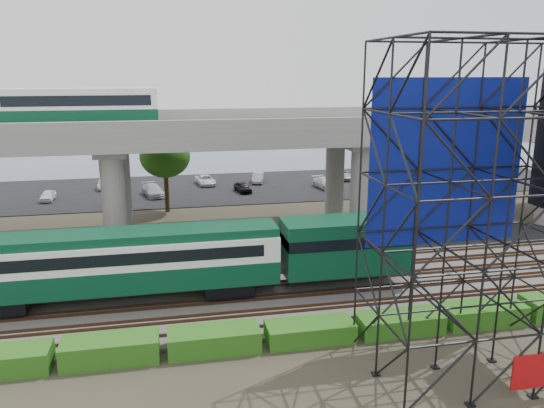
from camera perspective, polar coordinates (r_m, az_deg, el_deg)
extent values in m
plane|color=#474233|center=(32.21, 0.26, -11.07)|extent=(140.00, 140.00, 0.00)
cube|color=slate|center=(33.95, -0.43, -9.51)|extent=(90.00, 12.00, 0.20)
cube|color=black|center=(41.79, -2.67, -5.00)|extent=(90.00, 5.00, 0.08)
cube|color=black|center=(64.29, -5.91, 1.74)|extent=(90.00, 18.00, 0.08)
cube|color=#42526C|center=(85.85, -7.38, 4.79)|extent=(140.00, 40.00, 0.03)
cube|color=#472D1E|center=(29.70, 1.36, -12.76)|extent=(90.00, 0.08, 0.16)
cube|color=#472D1E|center=(30.96, 0.76, -11.59)|extent=(90.00, 0.08, 0.16)
cube|color=#472D1E|center=(31.45, 0.54, -11.15)|extent=(90.00, 0.08, 0.16)
cube|color=#472D1E|center=(32.73, 0.00, -10.10)|extent=(90.00, 0.08, 0.16)
cube|color=#472D1E|center=(33.24, -0.19, -9.71)|extent=(90.00, 0.08, 0.16)
cube|color=#472D1E|center=(34.53, -0.66, -8.77)|extent=(90.00, 0.08, 0.16)
cube|color=#472D1E|center=(35.04, -0.84, -8.42)|extent=(90.00, 0.08, 0.16)
cube|color=#472D1E|center=(36.35, -1.26, -7.57)|extent=(90.00, 0.08, 0.16)
cube|color=#472D1E|center=(36.87, -1.42, -7.25)|extent=(90.00, 0.08, 0.16)
cube|color=#472D1E|center=(38.19, -1.80, -6.48)|extent=(90.00, 0.08, 0.16)
cube|color=black|center=(34.51, -27.03, -9.46)|extent=(3.00, 2.20, 0.90)
cube|color=black|center=(33.32, -4.75, -8.71)|extent=(3.00, 2.20, 0.90)
cube|color=#083D26|center=(32.87, -16.21, -7.42)|extent=(19.00, 3.00, 1.40)
cube|color=white|center=(32.38, -16.39, -5.03)|extent=(19.00, 3.00, 1.50)
cube|color=#083D26|center=(32.07, -16.51, -3.34)|extent=(19.00, 2.60, 0.50)
cube|color=black|center=(32.28, -14.62, -4.87)|extent=(15.00, 3.06, 0.70)
cube|color=#083D26|center=(34.16, 7.80, -4.36)|extent=(8.00, 3.00, 3.40)
cube|color=#9E9B93|center=(45.23, -3.88, 7.58)|extent=(80.00, 12.00, 1.20)
cube|color=#9E9B93|center=(39.45, -2.78, 8.33)|extent=(80.00, 0.50, 1.10)
cube|color=#9E9B93|center=(50.80, -4.78, 9.58)|extent=(80.00, 0.50, 1.10)
cylinder|color=#9E9B93|center=(42.37, -16.65, 0.26)|extent=(1.80, 1.80, 8.00)
cylinder|color=#9E9B93|center=(49.18, -15.98, 2.16)|extent=(1.80, 1.80, 8.00)
cube|color=#9E9B93|center=(45.13, -16.61, 5.87)|extent=(2.40, 9.00, 0.60)
cylinder|color=#9E9B93|center=(45.09, 9.53, 1.47)|extent=(1.80, 1.80, 8.00)
cylinder|color=#9E9B93|center=(51.54, 6.77, 3.14)|extent=(1.80, 1.80, 8.00)
cube|color=#9E9B93|center=(47.69, 8.21, 6.72)|extent=(2.40, 9.00, 0.60)
cylinder|color=#9E9B93|center=(59.62, 23.48, 3.55)|extent=(1.80, 1.80, 8.00)
cube|color=#9E9B93|center=(56.32, 25.86, 6.57)|extent=(2.40, 9.00, 0.60)
cube|color=black|center=(45.20, -19.77, 8.00)|extent=(12.00, 2.50, 0.70)
cube|color=#083D26|center=(45.13, -19.85, 9.01)|extent=(12.00, 2.50, 0.90)
cube|color=white|center=(45.06, -19.97, 10.40)|extent=(12.00, 2.50, 1.30)
cube|color=black|center=(45.06, -19.98, 10.47)|extent=(11.00, 2.56, 0.80)
cube|color=white|center=(45.03, -20.06, 11.42)|extent=(12.00, 2.40, 0.30)
cube|color=navy|center=(27.58, 18.27, 4.21)|extent=(8.10, 0.08, 8.25)
cube|color=#AC0C0F|center=(26.21, 26.63, -15.75)|extent=(2.40, 0.08, 1.60)
cube|color=black|center=(28.16, 19.92, -15.83)|extent=(9.36, 6.36, 0.08)
cube|color=#235714|center=(28.73, -27.26, -14.83)|extent=(4.60, 1.80, 1.10)
cube|color=#235714|center=(27.72, -16.96, -14.76)|extent=(4.60, 1.80, 1.20)
cube|color=#235714|center=(27.63, -6.26, -14.34)|extent=(4.60, 1.80, 1.15)
cube|color=#235714|center=(28.45, 4.11, -13.54)|extent=(4.60, 1.80, 1.03)
cube|color=#235714|center=(30.07, 13.55, -12.34)|extent=(4.60, 1.80, 1.01)
cube|color=#235714|center=(32.36, 21.76, -10.93)|extent=(4.60, 1.80, 1.12)
cylinder|color=#382314|center=(47.01, 14.01, -0.25)|extent=(0.44, 0.44, 4.80)
ellipsoid|color=#235714|center=(46.34, 14.24, 3.59)|extent=(4.94, 4.94, 4.18)
cylinder|color=#382314|center=(53.75, -11.28, 1.67)|extent=(0.44, 0.44, 4.80)
ellipsoid|color=#235714|center=(53.17, -11.44, 5.04)|extent=(4.94, 4.94, 4.18)
imported|color=white|center=(62.27, -22.97, 0.84)|extent=(1.38, 3.25, 1.10)
imported|color=#A5A7AD|center=(66.26, -17.60, 2.05)|extent=(1.29, 3.44, 1.12)
imported|color=#ADAFB5|center=(60.96, -12.67, 1.46)|extent=(2.91, 4.85, 1.32)
imported|color=white|center=(66.02, -7.18, 2.58)|extent=(2.52, 4.40, 1.16)
imported|color=black|center=(61.56, -3.17, 1.83)|extent=(1.99, 3.61, 1.16)
imported|color=#93969A|center=(66.80, -1.53, 2.85)|extent=(2.17, 3.90, 1.22)
imported|color=silver|center=(63.72, 5.76, 2.25)|extent=(2.57, 4.64, 1.27)
imported|color=#9DA1A4|center=(69.51, 7.44, 3.17)|extent=(2.69, 4.65, 1.22)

